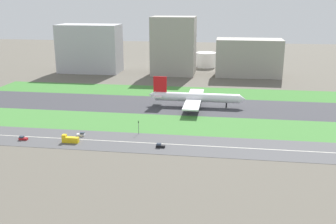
# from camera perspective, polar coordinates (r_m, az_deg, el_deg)

# --- Properties ---
(ground_plane) EXTENTS (800.00, 800.00, 0.00)m
(ground_plane) POSITION_cam_1_polar(r_m,az_deg,el_deg) (266.94, -0.86, 1.01)
(ground_plane) COLOR #5B564C
(runway) EXTENTS (280.00, 46.00, 0.10)m
(runway) POSITION_cam_1_polar(r_m,az_deg,el_deg) (266.93, -0.86, 1.02)
(runway) COLOR #38383D
(runway) RESTS_ON ground_plane
(grass_median_north) EXTENTS (280.00, 36.00, 0.10)m
(grass_median_north) POSITION_cam_1_polar(r_m,az_deg,el_deg) (306.22, 0.38, 3.01)
(grass_median_north) COLOR #3D7A33
(grass_median_north) RESTS_ON ground_plane
(grass_median_south) EXTENTS (280.00, 36.00, 0.10)m
(grass_median_south) POSITION_cam_1_polar(r_m,az_deg,el_deg) (228.23, -2.52, -1.65)
(grass_median_south) COLOR #427F38
(grass_median_south) RESTS_ON ground_plane
(highway) EXTENTS (280.00, 28.00, 0.10)m
(highway) POSITION_cam_1_polar(r_m,az_deg,el_deg) (198.67, -4.27, -4.45)
(highway) COLOR #4C4C4F
(highway) RESTS_ON ground_plane
(highway_centerline) EXTENTS (266.00, 0.50, 0.01)m
(highway_centerline) POSITION_cam_1_polar(r_m,az_deg,el_deg) (198.65, -4.27, -4.44)
(highway_centerline) COLOR silver
(highway_centerline) RESTS_ON highway
(airliner) EXTENTS (65.00, 56.00, 19.70)m
(airliner) POSITION_cam_1_polar(r_m,az_deg,el_deg) (262.81, 3.88, 2.14)
(airliner) COLOR white
(airliner) RESTS_ON runway
(truck_1) EXTENTS (8.40, 2.50, 4.00)m
(truck_1) POSITION_cam_1_polar(r_m,az_deg,el_deg) (203.72, -14.06, -3.89)
(truck_1) COLOR yellow
(truck_1) RESTS_ON highway
(car_0) EXTENTS (4.40, 1.80, 2.00)m
(car_0) POSITION_cam_1_polar(r_m,az_deg,el_deg) (191.62, -1.16, -4.92)
(car_0) COLOR black
(car_0) RESTS_ON highway
(car_2) EXTENTS (4.40, 1.80, 2.00)m
(car_2) POSITION_cam_1_polar(r_m,az_deg,el_deg) (214.76, -20.35, -3.61)
(car_2) COLOR #B2191E
(car_2) RESTS_ON highway
(car_1) EXTENTS (4.40, 1.80, 2.00)m
(car_1) POSITION_cam_1_polar(r_m,az_deg,el_deg) (211.93, -12.52, -3.21)
(car_1) COLOR silver
(car_1) RESTS_ON highway
(traffic_light) EXTENTS (0.36, 0.50, 7.20)m
(traffic_light) POSITION_cam_1_polar(r_m,az_deg,el_deg) (209.83, -4.31, -2.08)
(traffic_light) COLOR #4C4C51
(traffic_light) RESTS_ON highway
(terminal_building) EXTENTS (59.23, 29.42, 45.88)m
(terminal_building) POSITION_cam_1_polar(r_m,az_deg,el_deg) (393.88, -11.31, 9.05)
(terminal_building) COLOR #B2B2B7
(terminal_building) RESTS_ON ground_plane
(hangar_building) EXTENTS (40.43, 30.89, 53.88)m
(hangar_building) POSITION_cam_1_polar(r_m,az_deg,el_deg) (373.95, 0.83, 9.61)
(hangar_building) COLOR #9E998E
(hangar_building) RESTS_ON ground_plane
(office_tower) EXTENTS (59.63, 27.60, 34.26)m
(office_tower) POSITION_cam_1_polar(r_m,az_deg,el_deg) (372.53, 11.64, 7.73)
(office_tower) COLOR #9E998E
(office_tower) RESTS_ON ground_plane
(fuel_tank_west) EXTENTS (19.22, 19.22, 14.17)m
(fuel_tank_west) POSITION_cam_1_polar(r_m,az_deg,el_deg) (421.07, 1.37, 7.62)
(fuel_tank_west) COLOR silver
(fuel_tank_west) RESTS_ON ground_plane
(fuel_tank_centre) EXTENTS (20.75, 20.75, 15.20)m
(fuel_tank_centre) POSITION_cam_1_polar(r_m,az_deg,el_deg) (418.38, 5.55, 7.57)
(fuel_tank_centre) COLOR silver
(fuel_tank_centre) RESTS_ON ground_plane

